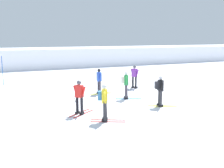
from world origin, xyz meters
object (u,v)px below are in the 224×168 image
skier_blue (99,80)px  trail_marker_pole (2,71)px  skier_yellow (104,101)px  skier_black (160,89)px  skier_green (126,84)px  skier_purple (135,76)px  skier_red (79,96)px

skier_blue → trail_marker_pole: (-5.89, 6.06, 0.24)m
skier_yellow → skier_black: size_ratio=1.00×
skier_green → skier_purple: bearing=52.5°
skier_green → skier_yellow: bearing=-129.1°
skier_yellow → skier_purple: (4.85, 6.11, -0.04)m
skier_purple → skier_red: bearing=-140.1°
skier_yellow → skier_purple: bearing=51.6°
skier_green → trail_marker_pole: size_ratio=0.74×
skier_blue → skier_black: (1.95, -4.24, 0.04)m
skier_yellow → skier_black: bearing=16.8°
skier_green → skier_blue: bearing=117.7°
skier_purple → skier_black: bearing=-102.7°
skier_purple → skier_green: size_ratio=1.00×
skier_blue → skier_purple: bearing=13.7°
skier_purple → skier_green: same height
skier_purple → trail_marker_pole: (-8.96, 5.32, 0.24)m
skier_green → trail_marker_pole: bearing=130.8°
skier_black → trail_marker_pole: size_ratio=0.74×
skier_purple → skier_blue: bearing=-166.3°
skier_blue → trail_marker_pole: bearing=134.2°
skier_blue → skier_yellow: (-1.78, -5.37, 0.04)m
skier_blue → skier_black: bearing=-65.3°
trail_marker_pole → skier_blue: bearing=-45.8°
skier_green → trail_marker_pole: 10.57m
skier_purple → skier_yellow: bearing=-128.4°
skier_yellow → skier_black: 3.89m
skier_black → skier_green: same height
skier_black → skier_red: 4.47m
skier_black → trail_marker_pole: bearing=127.3°
skier_black → trail_marker_pole: (-7.84, 10.30, 0.20)m
skier_yellow → skier_green: (2.79, 3.43, 0.00)m
skier_blue → skier_purple: same height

